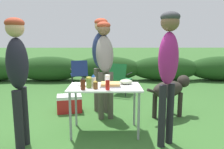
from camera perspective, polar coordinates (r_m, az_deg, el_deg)
name	(u,v)px	position (r m, az deg, el deg)	size (l,w,h in m)	color
ground_plane	(105,132)	(3.57, -1.83, -14.75)	(60.00, 60.00, 0.00)	#336028
shrub_hedge	(107,69)	(7.55, -1.29, 1.55)	(14.40, 0.90, 0.84)	#1E4219
folding_table	(105,91)	(3.35, -1.89, -4.37)	(1.10, 0.64, 0.74)	white
food_tray	(110,85)	(3.32, -0.43, -2.67)	(0.32, 0.28, 0.06)	#9E9EA3
plate_stack	(86,84)	(3.42, -6.88, -2.61)	(0.25, 0.25, 0.03)	white
mixing_bowl	(126,82)	(3.50, 3.67, -1.87)	(0.21, 0.21, 0.08)	#ADBC99
paper_cup_stack	(107,79)	(3.53, -1.21, -1.22)	(0.08, 0.08, 0.14)	white
mayo_bottle	(93,81)	(3.28, -4.87, -1.67)	(0.07, 0.07, 0.20)	silver
ketchup_bottle	(108,84)	(3.08, -1.17, -2.44)	(0.06, 0.06, 0.19)	red
bbq_sauce_bottle	(83,83)	(3.12, -7.63, -2.32)	(0.07, 0.07, 0.19)	#562314
relish_jar	(89,83)	(3.23, -6.09, -2.10)	(0.08, 0.08, 0.16)	olive
beer_bottle	(95,85)	(3.16, -4.34, -2.67)	(0.07, 0.07, 0.13)	brown
standing_person_in_red_jacket	(105,55)	(3.98, -1.93, 5.01)	(0.38, 0.51, 1.77)	#4C473D
standing_person_in_gray_fleece	(18,69)	(3.04, -23.40, 1.38)	(0.26, 0.36, 1.72)	black
standing_person_in_dark_puffer	(101,54)	(4.24, -2.82, 5.38)	(0.44, 0.38, 1.84)	#4C473D
standing_person_in_navy_coat	(168,61)	(2.96, 14.51, 3.52)	(0.39, 0.37, 1.80)	black
dog	(171,90)	(4.20, 15.07, -3.96)	(0.98, 0.67, 0.76)	#28231E
camp_chair_green_behind_table	(79,73)	(6.46, -8.60, 0.52)	(0.59, 0.68, 0.83)	navy
camp_chair_near_hedge	(120,77)	(5.62, 1.98, -0.73)	(0.66, 0.73, 0.83)	#19602D
cooler_box	(69,103)	(4.50, -11.05, -7.42)	(0.53, 0.41, 0.34)	#B21E1E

